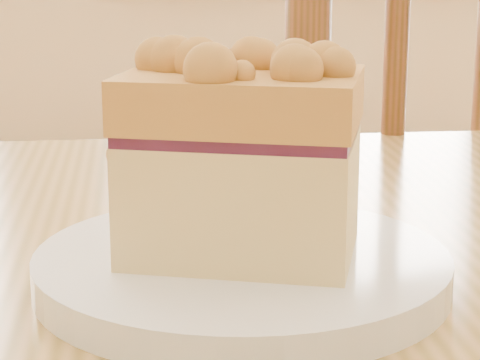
% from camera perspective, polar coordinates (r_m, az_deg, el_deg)
% --- Properties ---
extents(cafe_chair_main, '(0.58, 0.58, 1.01)m').
position_cam_1_polar(cafe_chair_main, '(1.10, 8.81, -7.68)').
color(cafe_chair_main, brown).
rests_on(cafe_chair_main, ground).
extents(plate, '(0.21, 0.21, 0.02)m').
position_cam_1_polar(plate, '(0.47, 0.11, -5.49)').
color(plate, white).
rests_on(plate, cafe_table_main).
extents(cake_slice, '(0.13, 0.11, 0.11)m').
position_cam_1_polar(cake_slice, '(0.45, -0.21, 2.13)').
color(cake_slice, '#F2C989').
rests_on(cake_slice, plate).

